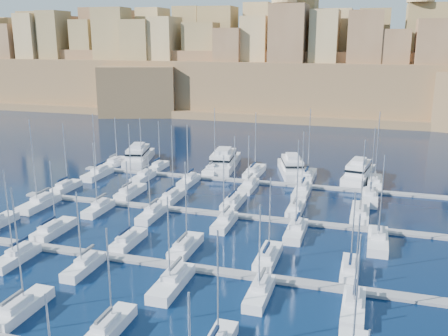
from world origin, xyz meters
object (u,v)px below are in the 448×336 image
(motor_yacht_c, at_px, (292,167))
(sailboat_2, at_px, (21,308))
(motor_yacht_b, at_px, (224,161))
(motor_yacht_d, at_px, (358,172))
(motor_yacht_a, at_px, (139,156))

(motor_yacht_c, bearing_deg, sailboat_2, -106.06)
(motor_yacht_b, bearing_deg, motor_yacht_c, -4.54)
(sailboat_2, xyz_separation_m, motor_yacht_c, (20.11, 69.83, 0.97))
(sailboat_2, xyz_separation_m, motor_yacht_b, (3.02, 71.19, 0.97))
(motor_yacht_b, height_order, motor_yacht_d, same)
(motor_yacht_a, bearing_deg, motor_yacht_b, 2.58)
(motor_yacht_a, height_order, motor_yacht_b, same)
(motor_yacht_a, relative_size, motor_yacht_b, 0.90)
(motor_yacht_d, bearing_deg, motor_yacht_b, 177.63)
(motor_yacht_a, bearing_deg, motor_yacht_c, -0.49)
(motor_yacht_d, bearing_deg, motor_yacht_c, -179.90)
(motor_yacht_d, bearing_deg, sailboat_2, -116.77)
(motor_yacht_b, xyz_separation_m, motor_yacht_c, (17.09, -1.36, -0.00))
(motor_yacht_b, relative_size, motor_yacht_c, 1.16)
(sailboat_2, distance_m, motor_yacht_a, 72.86)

